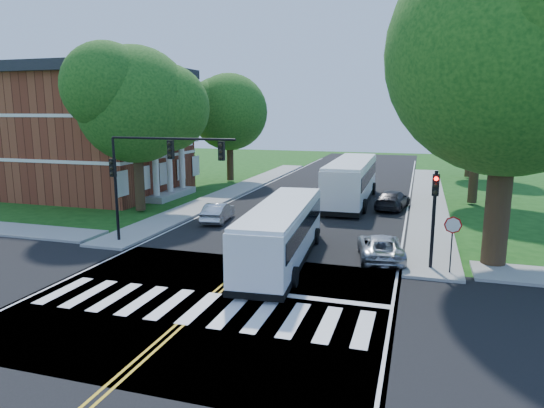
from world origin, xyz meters
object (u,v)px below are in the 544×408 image
at_px(signal_ne, 434,207).
at_px(bus_lead, 282,232).
at_px(bus_follow, 351,180).
at_px(suv, 380,247).
at_px(hatchback, 218,212).
at_px(dark_sedan, 392,200).
at_px(signal_nw, 152,165).

relative_size(signal_ne, bus_lead, 0.40).
xyz_separation_m(signal_ne, bus_follow, (-5.81, 15.61, -1.18)).
relative_size(signal_ne, bus_follow, 0.34).
bearing_deg(suv, signal_ne, 144.57).
distance_m(hatchback, dark_sedan, 13.11).
height_order(bus_lead, bus_follow, bus_follow).
bearing_deg(bus_follow, hatchback, 50.85).
distance_m(signal_nw, suv, 12.36).
bearing_deg(hatchback, dark_sedan, -151.69).
xyz_separation_m(signal_ne, suv, (-2.33, 1.11, -2.34)).
relative_size(signal_ne, suv, 1.00).
xyz_separation_m(signal_nw, hatchback, (0.89, 6.34, -3.74)).
distance_m(signal_ne, dark_sedan, 14.36).
xyz_separation_m(signal_ne, dark_sedan, (-2.50, 13.95, -2.27)).
height_order(signal_nw, signal_ne, signal_nw).
bearing_deg(signal_ne, suv, 154.55).
height_order(signal_nw, dark_sedan, signal_nw).
relative_size(bus_lead, hatchback, 2.88).
xyz_separation_m(bus_lead, hatchback, (-6.34, 7.00, -0.85)).
height_order(suv, dark_sedan, dark_sedan).
relative_size(signal_ne, dark_sedan, 0.94).
bearing_deg(signal_nw, bus_lead, -5.26).
xyz_separation_m(signal_nw, signal_ne, (14.06, 0.01, -1.41)).
xyz_separation_m(signal_nw, bus_lead, (7.23, -0.67, -2.89)).
distance_m(bus_follow, hatchback, 11.90).
bearing_deg(bus_lead, signal_nw, -9.55).
bearing_deg(hatchback, suv, 147.00).
bearing_deg(signal_ne, dark_sedan, 100.17).
bearing_deg(suv, dark_sedan, -99.22).
bearing_deg(hatchback, bus_follow, -135.66).
relative_size(signal_nw, bus_lead, 0.65).
height_order(signal_ne, bus_lead, signal_ne).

